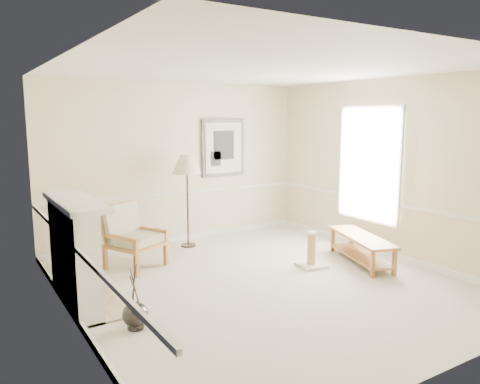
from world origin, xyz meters
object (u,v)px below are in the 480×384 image
Objects in this scene: bench at (361,245)px; scratching_post at (311,256)px; floor_lamp at (187,167)px; armchair at (130,233)px; floor_vase at (135,316)px.

scratching_post is at bearing 164.03° from bench.
floor_lamp is 2.91× the size of scratching_post.
bench is 0.86m from scratching_post.
floor_vase is at bearing -134.12° from armchair.
armchair is at bearing -155.85° from floor_lamp.
floor_lamp reaches higher than scratching_post.
floor_lamp is (1.93, 2.69, 1.27)m from floor_vase.
bench is (3.16, -1.75, -0.23)m from armchair.
floor_vase reaches higher than scratching_post.
armchair reaches higher than scratching_post.
armchair is at bearing 151.04° from bench.
armchair is at bearing 72.31° from floor_vase.
floor_vase is 0.80× the size of armchair.
floor_vase is at bearing -168.38° from scratching_post.
floor_vase is 3.86m from bench.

